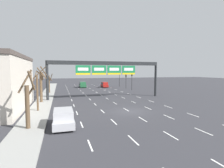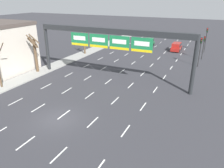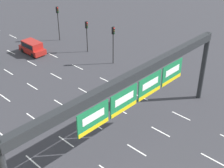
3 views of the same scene
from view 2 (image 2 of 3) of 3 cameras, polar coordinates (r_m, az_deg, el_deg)
ground_plane at (r=21.73m, az=-14.04°, el=-8.95°), size 220.00×220.00×0.00m
lane_dashes at (r=32.16m, az=1.01°, el=2.13°), size 13.32×67.00×0.01m
sign_gantry at (r=28.88m, az=-0.59°, el=11.89°), size 21.87×0.70×7.11m
suv_green at (r=52.46m, az=9.47°, el=10.77°), size 1.98×4.41×1.77m
suv_red at (r=49.13m, az=16.50°, el=9.38°), size 1.79×3.99×1.73m
traffic_light_near_gantry at (r=38.39m, az=22.12°, el=9.12°), size 0.30×0.35×4.80m
traffic_light_mid_block at (r=43.38m, az=22.88°, el=9.84°), size 0.30×0.35×4.26m
traffic_light_far_end at (r=49.31m, az=23.46°, el=11.62°), size 0.30×0.35×5.00m
tree_bare_closest at (r=44.45m, az=-7.19°, el=10.91°), size 1.72×1.61×4.76m
tree_bare_second at (r=34.66m, az=-19.45°, el=7.86°), size 1.69×1.44×5.87m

